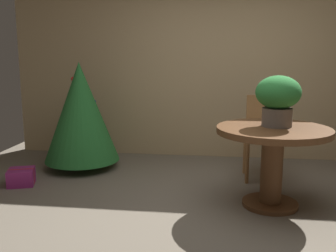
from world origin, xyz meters
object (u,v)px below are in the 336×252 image
Objects in this scene: round_dining_table at (273,149)px; flower_vase at (278,97)px; gift_box_purple at (21,177)px; holiday_tree at (81,112)px; wooden_chair_far at (262,132)px.

flower_vase is at bearing 57.98° from round_dining_table.
flower_vase is (0.03, 0.05, 0.48)m from round_dining_table.
holiday_tree is at bearing 57.91° from gift_box_purple.
round_dining_table is at bearing -23.88° from holiday_tree.
round_dining_table is at bearing -5.58° from gift_box_purple.
wooden_chair_far is 2.78× the size of gift_box_purple.
wooden_chair_far is 2.26m from holiday_tree.
holiday_tree is at bearing 177.78° from wooden_chair_far.
wooden_chair_far is 2.82m from gift_box_purple.
holiday_tree is (-2.28, 0.94, -0.32)m from flower_vase.
holiday_tree is at bearing 157.52° from flower_vase.
round_dining_table is 0.78× the size of holiday_tree.
holiday_tree reaches higher than gift_box_purple.
flower_vase reaches higher than wooden_chair_far.
holiday_tree reaches higher than wooden_chair_far.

